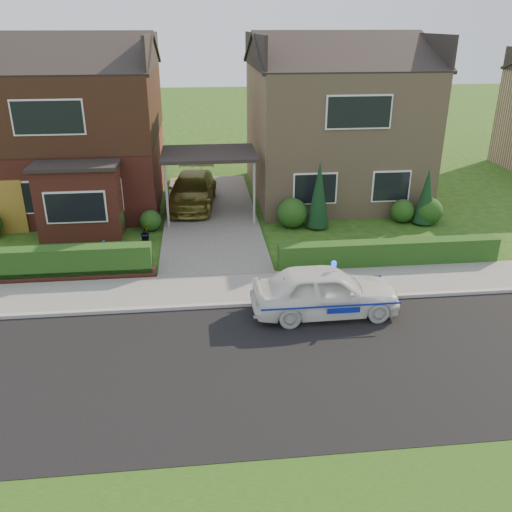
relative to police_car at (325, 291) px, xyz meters
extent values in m
plane|color=#1D4312|center=(-2.93, -2.40, -0.70)|extent=(120.00, 120.00, 0.00)
cube|color=black|center=(-2.93, -2.40, -0.70)|extent=(60.00, 6.00, 0.02)
cube|color=#9E9993|center=(-2.93, 0.65, -0.64)|extent=(60.00, 0.16, 0.12)
cube|color=slate|center=(-2.93, 1.70, -0.65)|extent=(60.00, 2.00, 0.10)
cube|color=#666059|center=(-2.93, 8.60, -0.64)|extent=(3.80, 12.00, 0.12)
cube|color=brown|center=(-8.73, 11.60, 2.20)|extent=(7.20, 8.00, 5.80)
cube|color=white|center=(-10.32, 7.58, 0.70)|extent=(1.80, 0.08, 1.30)
cube|color=white|center=(-7.15, 7.58, 0.70)|extent=(1.60, 0.08, 1.30)
cube|color=white|center=(-8.73, 7.58, 3.70)|extent=(2.60, 0.08, 1.30)
cube|color=black|center=(-8.73, 11.60, 3.65)|extent=(7.26, 8.06, 2.90)
cube|color=brown|center=(-7.87, 6.90, 0.65)|extent=(3.00, 1.40, 2.70)
cube|color=black|center=(-7.87, 6.90, 2.07)|extent=(3.20, 1.60, 0.14)
cube|color=#9D8060|center=(2.87, 11.60, 2.20)|extent=(7.20, 8.00, 5.80)
cube|color=white|center=(1.28, 7.58, 0.70)|extent=(1.80, 0.08, 1.30)
cube|color=white|center=(4.45, 7.58, 0.70)|extent=(1.60, 0.08, 1.30)
cube|color=white|center=(2.87, 7.58, 3.70)|extent=(2.60, 0.08, 1.30)
cube|color=black|center=(-2.93, 8.60, 2.00)|extent=(3.80, 3.00, 0.14)
cylinder|color=gray|center=(-4.63, 7.20, 0.65)|extent=(0.10, 0.10, 2.70)
cylinder|color=gray|center=(-1.23, 7.20, 0.65)|extent=(0.10, 0.10, 2.70)
cube|color=brown|center=(-8.73, 2.90, -0.52)|extent=(7.70, 0.25, 0.36)
cube|color=#143C13|center=(-8.73, 3.05, -0.70)|extent=(7.50, 0.55, 0.90)
cube|color=#143C13|center=(2.87, 2.95, -0.70)|extent=(7.50, 0.55, 0.80)
sphere|color=#143C13|center=(-6.93, 6.90, -0.04)|extent=(1.32, 1.32, 1.32)
sphere|color=#143C13|center=(-5.33, 7.20, -0.28)|extent=(0.84, 0.84, 0.84)
sphere|color=#143C13|center=(0.27, 7.00, -0.10)|extent=(1.20, 1.20, 1.20)
sphere|color=#143C13|center=(4.87, 7.10, -0.22)|extent=(0.96, 0.96, 0.96)
sphere|color=#143C13|center=(5.87, 6.80, -0.16)|extent=(1.08, 1.08, 1.08)
cone|color=black|center=(1.27, 6.80, 0.60)|extent=(0.90, 0.90, 2.60)
cone|color=black|center=(5.67, 6.80, 0.40)|extent=(0.90, 0.90, 2.20)
imported|color=silver|center=(0.00, 0.00, 0.00)|extent=(1.71, 4.14, 1.40)
sphere|color=#193FF2|center=(0.21, 0.00, 0.78)|extent=(0.17, 0.17, 0.17)
cube|color=navy|center=(0.00, -0.83, -0.06)|extent=(3.79, 0.02, 0.05)
cube|color=navy|center=(0.00, 0.83, -0.06)|extent=(3.79, 0.01, 0.05)
ellipsoid|color=black|center=(-1.15, -0.10, 0.28)|extent=(0.22, 0.17, 0.21)
sphere|color=white|center=(-1.14, -0.16, 0.27)|extent=(0.11, 0.11, 0.11)
sphere|color=black|center=(-1.13, -0.12, 0.42)|extent=(0.13, 0.13, 0.13)
cone|color=black|center=(-1.18, -0.11, 0.48)|extent=(0.04, 0.04, 0.05)
cone|color=black|center=(-1.09, -0.11, 0.48)|extent=(0.04, 0.04, 0.05)
imported|color=olive|center=(-3.68, 9.91, 0.10)|extent=(2.40, 4.86, 1.36)
imported|color=gray|center=(-6.72, 4.34, -0.34)|extent=(0.44, 0.35, 0.73)
imported|color=gray|center=(-5.43, 6.01, -0.32)|extent=(0.54, 0.53, 0.76)
imported|color=gray|center=(-5.43, 3.60, -0.28)|extent=(0.49, 0.49, 0.85)
camera|label=1|loc=(-3.36, -13.16, 6.92)|focal=38.00mm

